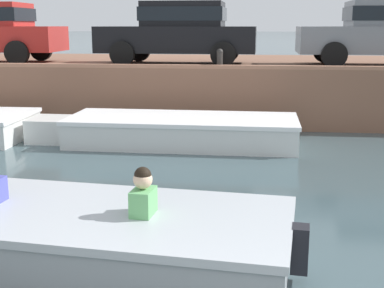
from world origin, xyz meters
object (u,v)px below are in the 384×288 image
Objects in this scene: boat_moored_central_white at (171,130)px; mooring_bollard_mid at (220,58)px; motorboat_passing at (36,231)px; car_left_inner_black at (180,30)px.

boat_moored_central_white is 12.44× the size of mooring_bollard_mid.
motorboat_passing reaches higher than boat_moored_central_white.
motorboat_passing is (-0.58, -5.57, 0.00)m from boat_moored_central_white.
motorboat_passing is at bearing -92.33° from car_left_inner_black.
boat_moored_central_white is at bearing -85.83° from car_left_inner_black.
car_left_inner_black is at bearing 132.08° from mooring_bollard_mid.
motorboat_passing is at bearing -100.92° from mooring_bollard_mid.
mooring_bollard_mid is (0.86, 1.87, 1.37)m from boat_moored_central_white.
boat_moored_central_white is 1.40× the size of car_left_inner_black.
car_left_inner_black is (-0.22, 3.07, 1.98)m from boat_moored_central_white.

